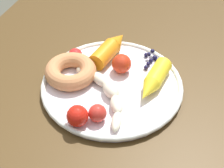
{
  "coord_description": "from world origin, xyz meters",
  "views": [
    {
      "loc": [
        0.56,
        0.22,
        1.26
      ],
      "look_at": [
        0.05,
        0.04,
        0.76
      ],
      "focal_mm": 53.96,
      "sensor_mm": 36.0,
      "label": 1
    }
  ],
  "objects_px": {
    "carrot_yellow": "(154,80)",
    "dining_table": "(103,97)",
    "tomato_near": "(122,64)",
    "donut": "(71,71)",
    "tomato_far": "(75,55)",
    "banana": "(107,92)",
    "blueberry_pile": "(152,60)",
    "tomato_extra": "(97,113)",
    "tomato_mid": "(77,116)",
    "carrot_orange": "(110,48)",
    "plate": "(112,85)"
  },
  "relations": [
    {
      "from": "carrot_yellow",
      "to": "dining_table",
      "type": "bearing_deg",
      "value": -103.44
    },
    {
      "from": "tomato_near",
      "to": "donut",
      "type": "bearing_deg",
      "value": -60.69
    },
    {
      "from": "donut",
      "to": "tomato_far",
      "type": "xyz_separation_m",
      "value": [
        -0.05,
        -0.01,
        -0.0
      ]
    },
    {
      "from": "banana",
      "to": "tomato_near",
      "type": "xyz_separation_m",
      "value": [
        -0.09,
        0.0,
        0.01
      ]
    },
    {
      "from": "blueberry_pile",
      "to": "tomato_extra",
      "type": "relative_size",
      "value": 1.76
    },
    {
      "from": "dining_table",
      "to": "tomato_extra",
      "type": "bearing_deg",
      "value": 17.53
    },
    {
      "from": "blueberry_pile",
      "to": "tomato_far",
      "type": "distance_m",
      "value": 0.18
    },
    {
      "from": "donut",
      "to": "tomato_mid",
      "type": "xyz_separation_m",
      "value": [
        0.12,
        0.07,
        0.0
      ]
    },
    {
      "from": "blueberry_pile",
      "to": "tomato_extra",
      "type": "bearing_deg",
      "value": -15.09
    },
    {
      "from": "donut",
      "to": "blueberry_pile",
      "type": "height_order",
      "value": "donut"
    },
    {
      "from": "donut",
      "to": "blueberry_pile",
      "type": "relative_size",
      "value": 1.81
    },
    {
      "from": "tomato_mid",
      "to": "dining_table",
      "type": "bearing_deg",
      "value": -174.44
    },
    {
      "from": "tomato_near",
      "to": "tomato_far",
      "type": "distance_m",
      "value": 0.11
    },
    {
      "from": "tomato_far",
      "to": "tomato_extra",
      "type": "relative_size",
      "value": 0.94
    },
    {
      "from": "carrot_orange",
      "to": "tomato_near",
      "type": "height_order",
      "value": "tomato_near"
    },
    {
      "from": "tomato_far",
      "to": "carrot_yellow",
      "type": "bearing_deg",
      "value": 82.71
    },
    {
      "from": "carrot_orange",
      "to": "dining_table",
      "type": "bearing_deg",
      "value": -7.6
    },
    {
      "from": "dining_table",
      "to": "carrot_orange",
      "type": "relative_size",
      "value": 9.66
    },
    {
      "from": "tomato_extra",
      "to": "plate",
      "type": "bearing_deg",
      "value": -176.24
    },
    {
      "from": "carrot_orange",
      "to": "tomato_extra",
      "type": "height_order",
      "value": "carrot_orange"
    },
    {
      "from": "carrot_yellow",
      "to": "donut",
      "type": "distance_m",
      "value": 0.18
    },
    {
      "from": "carrot_orange",
      "to": "tomato_mid",
      "type": "height_order",
      "value": "tomato_mid"
    },
    {
      "from": "carrot_orange",
      "to": "tomato_mid",
      "type": "xyz_separation_m",
      "value": [
        0.22,
        0.01,
        0.0
      ]
    },
    {
      "from": "carrot_orange",
      "to": "tomato_far",
      "type": "distance_m",
      "value": 0.08
    },
    {
      "from": "carrot_orange",
      "to": "tomato_near",
      "type": "distance_m",
      "value": 0.06
    },
    {
      "from": "donut",
      "to": "tomato_extra",
      "type": "xyz_separation_m",
      "value": [
        0.1,
        0.1,
        0.0
      ]
    },
    {
      "from": "tomato_far",
      "to": "tomato_extra",
      "type": "height_order",
      "value": "tomato_extra"
    },
    {
      "from": "plate",
      "to": "donut",
      "type": "height_order",
      "value": "donut"
    },
    {
      "from": "blueberry_pile",
      "to": "tomato_mid",
      "type": "distance_m",
      "value": 0.25
    },
    {
      "from": "dining_table",
      "to": "tomato_near",
      "type": "bearing_deg",
      "value": 84.02
    },
    {
      "from": "dining_table",
      "to": "tomato_mid",
      "type": "distance_m",
      "value": 0.22
    },
    {
      "from": "carrot_yellow",
      "to": "donut",
      "type": "height_order",
      "value": "carrot_yellow"
    },
    {
      "from": "plate",
      "to": "carrot_orange",
      "type": "height_order",
      "value": "carrot_orange"
    },
    {
      "from": "donut",
      "to": "plate",
      "type": "bearing_deg",
      "value": 95.2
    },
    {
      "from": "banana",
      "to": "dining_table",
      "type": "bearing_deg",
      "value": -153.79
    },
    {
      "from": "dining_table",
      "to": "tomato_far",
      "type": "relative_size",
      "value": 37.68
    },
    {
      "from": "plate",
      "to": "tomato_extra",
      "type": "distance_m",
      "value": 0.11
    },
    {
      "from": "donut",
      "to": "blueberry_pile",
      "type": "bearing_deg",
      "value": 125.25
    },
    {
      "from": "banana",
      "to": "tomato_far",
      "type": "xyz_separation_m",
      "value": [
        -0.08,
        -0.11,
        0.0
      ]
    },
    {
      "from": "dining_table",
      "to": "tomato_near",
      "type": "distance_m",
      "value": 0.14
    },
    {
      "from": "blueberry_pile",
      "to": "carrot_orange",
      "type": "bearing_deg",
      "value": -85.36
    },
    {
      "from": "banana",
      "to": "tomato_far",
      "type": "distance_m",
      "value": 0.14
    },
    {
      "from": "tomato_mid",
      "to": "carrot_orange",
      "type": "bearing_deg",
      "value": -176.9
    },
    {
      "from": "tomato_extra",
      "to": "carrot_yellow",
      "type": "bearing_deg",
      "value": 147.59
    },
    {
      "from": "tomato_near",
      "to": "tomato_mid",
      "type": "xyz_separation_m",
      "value": [
        0.17,
        -0.03,
        -0.0
      ]
    },
    {
      "from": "plate",
      "to": "donut",
      "type": "bearing_deg",
      "value": -84.8
    },
    {
      "from": "tomato_near",
      "to": "tomato_far",
      "type": "xyz_separation_m",
      "value": [
        0.0,
        -0.11,
        -0.0
      ]
    },
    {
      "from": "carrot_orange",
      "to": "carrot_yellow",
      "type": "xyz_separation_m",
      "value": [
        0.07,
        0.12,
        -0.0
      ]
    },
    {
      "from": "plate",
      "to": "carrot_yellow",
      "type": "distance_m",
      "value": 0.09
    },
    {
      "from": "dining_table",
      "to": "blueberry_pile",
      "type": "xyz_separation_m",
      "value": [
        -0.05,
        0.11,
        0.11
      ]
    }
  ]
}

